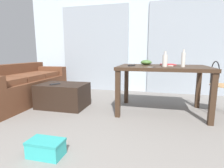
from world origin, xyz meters
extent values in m
plane|color=gray|center=(0.00, 1.30, 0.00)|extent=(8.15, 8.15, 0.00)
cube|color=silver|center=(0.00, 3.40, 1.20)|extent=(5.72, 0.10, 2.41)
cube|color=#99A3AD|center=(-1.10, 3.31, 1.06)|extent=(1.71, 0.03, 2.11)
cube|color=#99A3AD|center=(1.10, 3.31, 1.06)|extent=(1.71, 0.03, 2.11)
cube|color=brown|center=(-2.06, 1.81, 0.22)|extent=(0.86, 2.00, 0.44)
cube|color=brown|center=(-2.37, 1.81, 0.58)|extent=(0.23, 1.99, 0.29)
cube|color=brown|center=(-2.08, 2.71, 0.53)|extent=(0.83, 0.21, 0.19)
cube|color=brown|center=(-2.02, 2.34, 0.49)|extent=(0.59, 0.51, 0.10)
cube|color=brown|center=(-2.01, 1.81, 0.49)|extent=(0.59, 0.51, 0.10)
cube|color=brown|center=(-2.00, 1.28, 0.49)|extent=(0.59, 0.51, 0.10)
cube|color=black|center=(-1.14, 1.71, 0.21)|extent=(0.83, 0.57, 0.42)
cube|color=#382619|center=(0.53, 1.85, 0.72)|extent=(1.36, 0.89, 0.05)
cube|color=#382619|center=(-0.10, 1.46, 0.35)|extent=(0.07, 0.07, 0.70)
cube|color=#382619|center=(1.17, 1.46, 0.35)|extent=(0.07, 0.07, 0.70)
cube|color=#382619|center=(-0.10, 2.25, 0.35)|extent=(0.07, 0.07, 0.70)
cube|color=#382619|center=(1.17, 2.25, 0.35)|extent=(0.07, 0.07, 0.70)
cylinder|color=#B7844C|center=(1.43, 1.95, 0.46)|extent=(0.36, 0.36, 0.02)
cylinder|color=black|center=(1.31, 1.81, 0.23)|extent=(0.02, 0.02, 0.45)
cylinder|color=black|center=(1.30, 2.07, 0.23)|extent=(0.02, 0.02, 0.45)
torus|color=black|center=(1.31, 1.94, 0.65)|extent=(0.03, 0.36, 0.36)
cylinder|color=black|center=(1.31, 1.79, 0.56)|extent=(0.02, 0.02, 0.18)
cylinder|color=black|center=(1.30, 2.10, 0.56)|extent=(0.02, 0.02, 0.18)
cylinder|color=beige|center=(0.81, 1.71, 0.85)|extent=(0.06, 0.06, 0.21)
cylinder|color=beige|center=(0.81, 1.71, 0.98)|extent=(0.02, 0.02, 0.05)
cylinder|color=beige|center=(0.56, 1.72, 0.84)|extent=(0.07, 0.07, 0.17)
cylinder|color=beige|center=(0.56, 1.72, 0.95)|extent=(0.03, 0.03, 0.05)
ellipsoid|color=#477033|center=(0.27, 2.05, 0.79)|extent=(0.19, 0.19, 0.09)
cube|color=silver|center=(0.62, 1.93, 0.76)|extent=(0.21, 0.24, 0.01)
cube|color=red|center=(0.62, 1.94, 0.77)|extent=(0.24, 0.27, 0.01)
cube|color=#232326|center=(0.07, 1.71, 0.76)|extent=(0.10, 0.16, 0.02)
cube|color=#9EA0A5|center=(0.35, 1.53, 0.75)|extent=(0.08, 0.01, 0.00)
torus|color=#262628|center=(0.40, 1.54, 0.75)|extent=(0.03, 0.03, 0.00)
cube|color=#9EA0A5|center=(0.35, 1.55, 0.75)|extent=(0.07, 0.04, 0.00)
torus|color=#262628|center=(0.40, 1.53, 0.75)|extent=(0.03, 0.03, 0.00)
cube|color=#232326|center=(-1.23, 1.61, 0.43)|extent=(0.13, 0.18, 0.02)
cube|color=#33B2AD|center=(-0.53, 0.30, 0.07)|extent=(0.32, 0.18, 0.13)
cube|color=teal|center=(-0.53, 0.30, 0.14)|extent=(0.33, 0.19, 0.02)
camera|label=1|loc=(0.42, -0.98, 0.94)|focal=27.82mm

